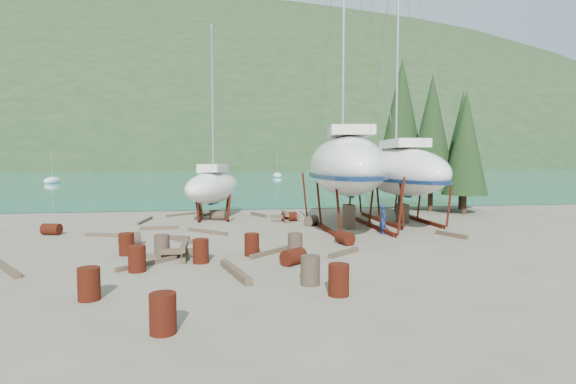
{
  "coord_description": "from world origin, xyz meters",
  "views": [
    {
      "loc": [
        -2.87,
        -18.86,
        3.72
      ],
      "look_at": [
        0.51,
        3.0,
        2.17
      ],
      "focal_mm": 28.0,
      "sensor_mm": 36.0,
      "label": 1
    }
  ],
  "objects": [
    {
      "name": "ground",
      "position": [
        0.0,
        0.0,
        0.0
      ],
      "size": [
        600.0,
        600.0,
        0.0
      ],
      "primitive_type": "plane",
      "color": "#676051",
      "rests_on": "ground"
    },
    {
      "name": "bay_water",
      "position": [
        0.0,
        315.0,
        0.01
      ],
      "size": [
        700.0,
        700.0,
        0.0
      ],
      "primitive_type": "plane",
      "color": "teal",
      "rests_on": "ground"
    },
    {
      "name": "far_hill",
      "position": [
        0.0,
        320.0,
        0.0
      ],
      "size": [
        800.0,
        360.0,
        110.0
      ],
      "primitive_type": "ellipsoid",
      "color": "#1E341A",
      "rests_on": "ground"
    },
    {
      "name": "far_house_left",
      "position": [
        -60.0,
        190.0,
        2.92
      ],
      "size": [
        6.6,
        5.6,
        5.6
      ],
      "color": "beige",
      "rests_on": "ground"
    },
    {
      "name": "far_house_center",
      "position": [
        -20.0,
        190.0,
        2.92
      ],
      "size": [
        6.6,
        5.6,
        5.6
      ],
      "color": "beige",
      "rests_on": "ground"
    },
    {
      "name": "far_house_right",
      "position": [
        30.0,
        190.0,
        2.92
      ],
      "size": [
        6.6,
        5.6,
        5.6
      ],
      "color": "beige",
      "rests_on": "ground"
    },
    {
      "name": "cypress_near_right",
      "position": [
        12.5,
        12.0,
        5.79
      ],
      "size": [
        3.6,
        3.6,
        10.0
      ],
      "color": "black",
      "rests_on": "ground"
    },
    {
      "name": "cypress_mid_right",
      "position": [
        14.0,
        10.0,
        4.92
      ],
      "size": [
        3.06,
        3.06,
        8.5
      ],
      "color": "black",
      "rests_on": "ground"
    },
    {
      "name": "cypress_back_left",
      "position": [
        11.0,
        14.0,
        6.66
      ],
      "size": [
        4.14,
        4.14,
        11.5
      ],
      "color": "black",
      "rests_on": "ground"
    },
    {
      "name": "cypress_far_right",
      "position": [
        15.5,
        13.0,
        5.21
      ],
      "size": [
        3.24,
        3.24,
        9.0
      ],
      "color": "black",
      "rests_on": "ground"
    },
    {
      "name": "moored_boat_left",
      "position": [
        -30.0,
        60.0,
        0.39
      ],
      "size": [
        2.0,
        5.0,
        6.05
      ],
      "color": "white",
      "rests_on": "ground"
    },
    {
      "name": "moored_boat_mid",
      "position": [
        10.0,
        80.0,
        0.39
      ],
      "size": [
        2.0,
        5.0,
        6.05
      ],
      "color": "white",
      "rests_on": "ground"
    },
    {
      "name": "moored_boat_far",
      "position": [
        -8.0,
        110.0,
        0.39
      ],
      "size": [
        2.0,
        5.0,
        6.05
      ],
      "color": "white",
      "rests_on": "ground"
    },
    {
      "name": "large_sailboat_near",
      "position": [
        4.15,
        5.36,
        3.47
      ],
      "size": [
        6.5,
        14.2,
        21.56
      ],
      "rotation": [
        0.0,
        0.0,
        -0.19
      ],
      "color": "white",
      "rests_on": "ground"
    },
    {
      "name": "large_sailboat_far",
      "position": [
        8.03,
        7.1,
        3.09
      ],
      "size": [
        4.11,
        12.16,
        18.96
      ],
      "rotation": [
        0.0,
        0.0,
        -0.05
      ],
      "color": "white",
      "rests_on": "ground"
    },
    {
      "name": "small_sailboat_shore",
      "position": [
        -3.22,
        10.51,
        2.05
      ],
      "size": [
        4.73,
        8.15,
        12.43
      ],
      "rotation": [
        0.0,
        0.0,
        -0.31
      ],
      "color": "white",
      "rests_on": "ground"
    },
    {
      "name": "worker",
      "position": [
        5.34,
        2.66,
        0.77
      ],
      "size": [
        0.45,
        0.61,
        1.55
      ],
      "primitive_type": "imported",
      "rotation": [
        0.0,
        0.0,
        1.42
      ],
      "color": "navy",
      "rests_on": "ground"
    },
    {
      "name": "drum_0",
      "position": [
        -6.32,
        -6.44,
        0.44
      ],
      "size": [
        0.58,
        0.58,
        0.88
      ],
      "primitive_type": "cylinder",
      "color": "#56160E",
      "rests_on": "ground"
    },
    {
      "name": "drum_2",
      "position": [
        -11.18,
        4.97,
        0.29
      ],
      "size": [
        1.0,
        0.79,
        0.58
      ],
      "primitive_type": "cylinder",
      "rotation": [
        1.57,
        0.0,
        1.3
      ],
      "color": "#56160E",
      "rests_on": "ground"
    },
    {
      "name": "drum_3",
      "position": [
        -4.09,
        -9.13,
        0.44
      ],
      "size": [
        0.58,
        0.58,
        0.88
      ],
      "primitive_type": "cylinder",
      "color": "#56160E",
      "rests_on": "ground"
    },
    {
      "name": "drum_4",
      "position": [
        1.38,
        8.14,
        0.29
      ],
      "size": [
        1.0,
        0.78,
        0.58
      ],
      "primitive_type": "cylinder",
      "rotation": [
        1.57,
        0.0,
        1.82
      ],
      "color": "#56160E",
      "rests_on": "ground"
    },
    {
      "name": "drum_5",
      "position": [
        0.07,
        -1.7,
        0.44
      ],
      "size": [
        0.58,
        0.58,
        0.88
      ],
      "primitive_type": "cylinder",
      "color": "#2D2823",
      "rests_on": "ground"
    },
    {
      "name": "drum_6",
      "position": [
        2.64,
        0.24,
        0.29
      ],
      "size": [
        0.78,
        1.0,
        0.58
      ],
      "primitive_type": "cylinder",
      "rotation": [
        1.57,
        0.0,
        0.25
      ],
      "color": "#56160E",
      "rests_on": "ground"
    },
    {
      "name": "drum_7",
      "position": [
        0.37,
        -7.06,
        0.44
      ],
      "size": [
        0.58,
        0.58,
        0.88
      ],
      "primitive_type": "cylinder",
      "color": "#56160E",
      "rests_on": "ground"
    },
    {
      "name": "drum_8",
      "position": [
        -6.49,
        -0.63,
        0.44
      ],
      "size": [
        0.58,
        0.58,
        0.88
      ],
      "primitive_type": "cylinder",
      "color": "#56160E",
      "rests_on": "ground"
    },
    {
      "name": "drum_9",
      "position": [
        -2.87,
        9.36,
        0.29
      ],
      "size": [
        1.03,
        0.85,
        0.58
      ],
      "primitive_type": "cylinder",
      "rotation": [
        1.57,
        0.0,
        1.22
      ],
      "color": "#2D2823",
      "rests_on": "ground"
    },
    {
      "name": "drum_10",
      "position": [
        -5.6,
        -3.44,
        0.44
      ],
      "size": [
        0.58,
        0.58,
        0.88
      ],
      "primitive_type": "cylinder",
      "color": "#56160E",
      "rests_on": "ground"
    },
    {
      "name": "drum_11",
      "position": [
        2.35,
        6.16,
        0.29
      ],
      "size": [
        0.98,
        1.05,
        0.58
      ],
      "primitive_type": "cylinder",
      "rotation": [
        1.57,
        0.0,
        2.52
      ],
      "color": "#2D2823",
      "rests_on": "ground"
    },
    {
      "name": "drum_12",
      "position": [
        -0.26,
        -3.25,
        0.29
      ],
      "size": [
        1.05,
        1.01,
        0.58
      ],
      "primitive_type": "cylinder",
      "rotation": [
        1.57,
        0.0,
        2.27
      ],
      "color": "#56160E",
      "rests_on": "ground"
    },
    {
      "name": "drum_13",
      "position": [
        -3.54,
        -2.45,
        0.44
      ],
      "size": [
        0.58,
        0.58,
        0.88
      ],
      "primitive_type": "cylinder",
      "color": "#56160E",
      "rests_on": "ground"
    },
    {
      "name": "drum_14",
      "position": [
        -1.62,
        -1.5,
        0.44
      ],
      "size": [
        0.58,
        0.58,
        0.88
      ],
      "primitive_type": "cylinder",
      "color": "#56160E",
      "rests_on": "ground"
    },
    {
      "name": "drum_15",
      "position": [
        -6.76,
        1.45,
        0.29
      ],
      "size": [
        1.04,
        0.88,
        0.58
      ],
      "primitive_type": "cylinder",
      "rotation": [
        1.57,
        0.0,
        1.98
      ],
      "color": "#2D2823",
      "rests_on": "ground"
    },
    {
      "name": "drum_16",
      "position": [
        -5.05,
        -1.29,
        0.44
      ],
      "size": [
        0.58,
        0.58,
        0.88
      ],
      "primitive_type": "cylinder",
      "color": "#2D2823",
      "rests_on": "ground"
    },
    {
      "name": "drum_17",
      "position": [
        -0.19,
        -5.89,
        0.44
      ],
      "size": [
        0.58,
        0.58,
        0.88
      ],
      "primitive_type": "cylinder",
      "color": "#2D2823",
      "rests_on": "ground"
    },
    {
      "name": "timber_0",
      "position": [
        -3.35,
        12.68,
        0.07
      ],
      "size": [
        1.12,
        2.46,
        0.14
      ],
      "primitive_type": "cube",
      "rotation": [
        0.0,
        0.0,
        2.75
      ],
      "color": "brown",
      "rests_on": "ground"
    },
    {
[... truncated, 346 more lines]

